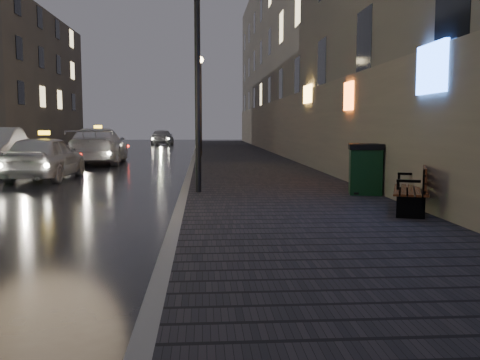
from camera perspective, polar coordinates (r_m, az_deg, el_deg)
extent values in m
plane|color=black|center=(7.51, -19.23, -8.15)|extent=(120.00, 120.00, 0.00)
cube|color=black|center=(28.14, -0.02, 2.39)|extent=(4.60, 58.00, 0.15)
cube|color=slate|center=(28.08, -4.92, 2.36)|extent=(0.20, 58.00, 0.15)
cube|color=slate|center=(29.60, -22.43, 2.12)|extent=(0.20, 58.00, 0.15)
cube|color=#605B54|center=(32.78, 5.24, 14.12)|extent=(1.80, 50.00, 13.00)
cube|color=#6B6051|center=(48.70, -22.83, 9.79)|extent=(6.00, 22.00, 11.00)
cylinder|color=black|center=(13.06, -4.54, 9.68)|extent=(0.14, 0.14, 5.00)
cylinder|color=black|center=(29.04, -4.24, 7.56)|extent=(0.14, 0.14, 5.00)
sphere|color=#FFD88C|center=(29.23, -4.28, 12.66)|extent=(0.36, 0.36, 0.36)
cube|color=black|center=(9.82, 17.74, -2.81)|extent=(0.47, 0.23, 0.39)
cube|color=black|center=(9.79, 19.05, -0.89)|extent=(0.07, 0.07, 0.68)
cube|color=black|center=(9.77, 17.54, -0.11)|extent=(0.40, 0.19, 0.05)
cube|color=black|center=(11.26, 17.67, -1.73)|extent=(0.47, 0.23, 0.39)
cube|color=black|center=(11.23, 18.81, -0.05)|extent=(0.07, 0.07, 0.68)
cube|color=black|center=(11.21, 17.50, 0.63)|extent=(0.40, 0.19, 0.05)
cube|color=#3F190D|center=(10.51, 17.74, -1.03)|extent=(1.19, 1.84, 0.04)
cube|color=#3F190D|center=(10.49, 19.06, 0.45)|extent=(0.66, 1.63, 0.39)
cube|color=black|center=(12.99, 13.21, 0.86)|extent=(0.86, 0.86, 1.06)
cube|color=black|center=(12.95, 13.28, 3.50)|extent=(0.93, 0.93, 0.13)
imported|color=silver|center=(18.63, -20.08, 2.29)|extent=(1.90, 4.36, 1.46)
imported|color=silver|center=(25.74, -14.86, 3.53)|extent=(2.57, 5.76, 1.64)
imported|color=white|center=(38.34, -15.02, 4.00)|extent=(2.54, 4.93, 1.33)
imported|color=#A4A4AC|center=(48.85, -8.29, 4.55)|extent=(1.99, 4.31, 1.43)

